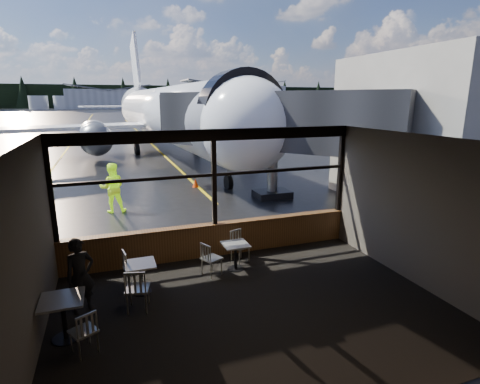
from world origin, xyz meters
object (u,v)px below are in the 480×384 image
cafe_table_mid (141,278)px  cafe_table_left (64,319)px  cafe_table_near (236,257)px  passenger (80,276)px  jet_bridge (260,142)px  chair_mid_w (134,269)px  chair_near_w (212,259)px  ground_crew (112,188)px  chair_left_s (83,331)px  cone_nose (196,183)px  chair_mid_s (137,289)px  airliner (167,78)px  chair_near_n (240,247)px

cafe_table_mid → cafe_table_left: (-1.46, -1.28, 0.05)m
cafe_table_near → passenger: passenger is taller
jet_bridge → chair_mid_w: 9.09m
chair_mid_w → cafe_table_left: bearing=-48.5°
passenger → chair_near_w: bearing=-10.3°
passenger → cafe_table_left: bearing=-129.7°
cafe_table_near → ground_crew: ground_crew is taller
chair_left_s → ground_crew: (0.69, 8.64, 0.54)m
chair_left_s → passenger: bearing=65.4°
cone_nose → chair_mid_w: bearing=-110.8°
cafe_table_left → chair_near_w: bearing=26.6°
cafe_table_near → cafe_table_left: (-3.84, -1.71, 0.06)m
passenger → cone_nose: 11.32m
cafe_table_left → chair_near_w: 3.56m
chair_near_w → cone_nose: size_ratio=2.02×
chair_mid_s → chair_near_w: bearing=42.9°
cafe_table_mid → chair_left_s: bearing=-121.8°
chair_mid_w → passenger: 1.33m
cafe_table_left → cone_nose: cafe_table_left is taller
chair_mid_w → passenger: (-1.08, -0.70, 0.33)m
chair_near_w → cafe_table_left: bearing=-89.2°
jet_bridge → cafe_table_near: jet_bridge is taller
jet_bridge → chair_mid_w: bearing=-131.4°
airliner → chair_left_s: size_ratio=46.42×
jet_bridge → passenger: (-6.94, -7.35, -1.68)m
chair_near_w → chair_mid_s: chair_mid_s is taller
airliner → chair_near_w: (-2.51, -21.49, -5.41)m
chair_near_w → passenger: 3.02m
chair_mid_s → passenger: size_ratio=0.61×
passenger → chair_left_s: bearing=-110.2°
ground_crew → chair_near_n: bearing=120.1°
airliner → cafe_table_left: airliner is taller
chair_near_n → chair_mid_s: (-2.78, -1.54, 0.04)m
cafe_table_near → passenger: size_ratio=0.44×
jet_bridge → passenger: size_ratio=7.17×
chair_mid_w → cone_nose: 10.25m
cafe_table_left → chair_near_n: size_ratio=0.94×
jet_bridge → cafe_table_near: (-3.36, -6.55, -2.12)m
chair_near_w → cafe_table_near: bearing=74.0°
cafe_table_left → ground_crew: size_ratio=0.43×
airliner → chair_near_n: (-1.58, -20.98, -5.42)m
chair_near_n → chair_mid_w: (-2.77, -0.49, 0.03)m
chair_near_n → ground_crew: 6.78m
chair_mid_s → chair_mid_w: bearing=103.1°
airliner → cone_nose: 13.18m
chair_near_n → passenger: (-3.85, -1.19, 0.35)m
cafe_table_left → chair_near_w: size_ratio=0.93×
chair_near_n → cafe_table_near: bearing=35.1°
cafe_table_left → ground_crew: ground_crew is taller
cone_nose → cafe_table_left: bearing=-114.0°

